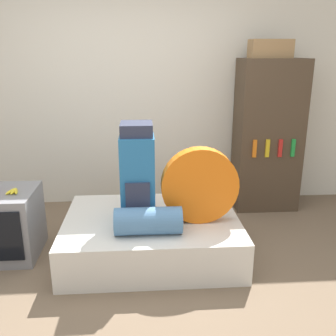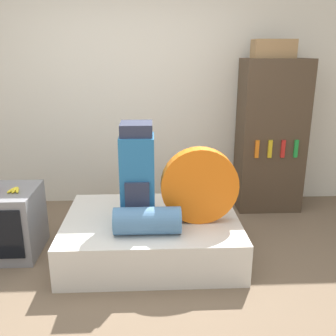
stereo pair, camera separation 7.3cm
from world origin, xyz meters
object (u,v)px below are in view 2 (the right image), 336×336
(backpack, at_px, (137,174))
(cardboard_box, at_px, (273,49))
(television, at_px, (10,222))
(bookshelf, at_px, (270,136))
(tent_bag, at_px, (199,186))
(sleeping_roll, at_px, (147,221))

(backpack, height_order, cardboard_box, cardboard_box)
(cardboard_box, bearing_deg, television, -160.11)
(backpack, height_order, bookshelf, bookshelf)
(backpack, distance_m, cardboard_box, 2.01)
(tent_bag, distance_m, cardboard_box, 1.78)
(television, distance_m, cardboard_box, 3.08)
(tent_bag, xyz_separation_m, television, (-1.66, 0.17, -0.38))
(tent_bag, distance_m, bookshelf, 1.47)
(sleeping_roll, relative_size, television, 0.89)
(tent_bag, bearing_deg, television, 174.11)
(backpack, distance_m, television, 1.24)
(bookshelf, bearing_deg, sleeping_roll, -136.05)
(sleeping_roll, relative_size, cardboard_box, 1.24)
(tent_bag, xyz_separation_m, bookshelf, (0.94, 1.12, 0.16))
(bookshelf, relative_size, cardboard_box, 3.90)
(tent_bag, distance_m, television, 1.71)
(backpack, height_order, sleeping_roll, backpack)
(cardboard_box, bearing_deg, sleeping_roll, -135.48)
(backpack, relative_size, sleeping_roll, 1.58)
(bookshelf, bearing_deg, cardboard_box, -153.74)
(tent_bag, height_order, television, tent_bag)
(backpack, distance_m, tent_bag, 0.53)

